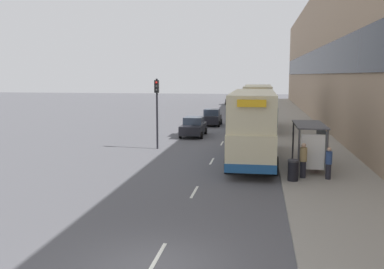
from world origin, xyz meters
The scene contains 20 objects.
ground_plane centered at (0.00, 0.00, 0.00)m, with size 220.00×220.00×0.00m, color #515156.
pavement centered at (6.50, 38.50, 0.07)m, with size 5.00×93.00×0.14m.
terrace_facade centered at (10.49, 38.50, 7.54)m, with size 3.10×93.00×15.10m.
lane_mark_0 centered at (0.00, 0.76, 0.01)m, with size 0.12×2.00×0.01m.
lane_mark_1 centered at (0.00, 7.85, 0.01)m, with size 0.12×2.00×0.01m.
lane_mark_2 centered at (0.00, 14.95, 0.01)m, with size 0.12×2.00×0.01m.
lane_mark_3 centered at (0.00, 22.05, 0.01)m, with size 0.12×2.00×0.01m.
lane_mark_4 centered at (0.00, 29.14, 0.01)m, with size 0.12×2.00×0.01m.
lane_mark_5 centered at (0.00, 36.24, 0.01)m, with size 0.12×2.00×0.01m.
lane_mark_6 centered at (0.00, 43.34, 0.01)m, with size 0.12×2.00×0.01m.
bus_shelter centered at (5.77, 12.98, 1.88)m, with size 1.60×4.20×2.48m.
double_decker_bus_near centered at (2.47, 15.19, 2.28)m, with size 2.85×10.78×4.30m.
double_decker_bus_ahead centered at (2.65, 30.54, 2.28)m, with size 2.85×10.23×4.30m.
car_0 centered at (-2.21, 66.27, 0.85)m, with size 2.10×4.18×1.70m.
car_1 centered at (-2.15, 33.90, 0.86)m, with size 1.97×3.92×1.73m.
car_2 centered at (-2.82, 25.68, 0.84)m, with size 2.01×4.48×1.67m.
pedestrian_at_shelter centered at (5.09, 10.86, 1.05)m, with size 0.35×0.35×1.78m.
pedestrian_1 centered at (6.31, 10.77, 0.97)m, with size 0.32×0.32×1.61m.
litter_bin centered at (4.55, 10.15, 0.67)m, with size 0.55×0.55×1.05m.
traffic_light_far_kerb centered at (-4.40, 18.84, 3.39)m, with size 0.30×0.32×5.04m.
Camera 1 is at (2.87, -10.88, 5.30)m, focal length 40.00 mm.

